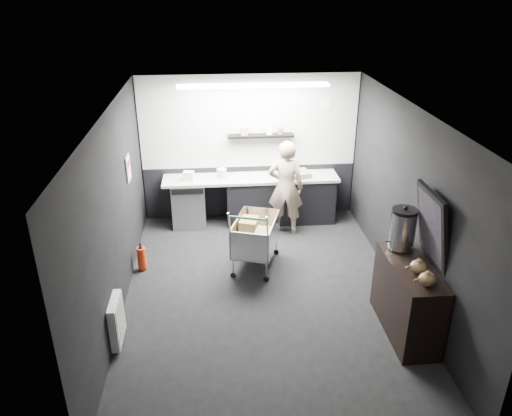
{
  "coord_description": "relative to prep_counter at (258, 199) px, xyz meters",
  "views": [
    {
      "loc": [
        -0.66,
        -6.05,
        4.22
      ],
      "look_at": [
        -0.09,
        0.4,
        1.22
      ],
      "focal_mm": 35.0,
      "sensor_mm": 36.0,
      "label": 1
    }
  ],
  "objects": [
    {
      "name": "floor",
      "position": [
        -0.14,
        -2.42,
        -0.46
      ],
      "size": [
        5.5,
        5.5,
        0.0
      ],
      "primitive_type": "plane",
      "color": "black",
      "rests_on": "ground"
    },
    {
      "name": "ceiling",
      "position": [
        -0.14,
        -2.42,
        2.24
      ],
      "size": [
        5.5,
        5.5,
        0.0
      ],
      "primitive_type": "plane",
      "rotation": [
        3.14,
        0.0,
        0.0
      ],
      "color": "silver",
      "rests_on": "wall_back"
    },
    {
      "name": "wall_back",
      "position": [
        -0.14,
        0.33,
        0.89
      ],
      "size": [
        5.5,
        0.0,
        5.5
      ],
      "primitive_type": "plane",
      "rotation": [
        1.57,
        0.0,
        0.0
      ],
      "color": "black",
      "rests_on": "floor"
    },
    {
      "name": "wall_front",
      "position": [
        -0.14,
        -5.17,
        0.89
      ],
      "size": [
        5.5,
        0.0,
        5.5
      ],
      "primitive_type": "plane",
      "rotation": [
        -1.57,
        0.0,
        0.0
      ],
      "color": "black",
      "rests_on": "floor"
    },
    {
      "name": "wall_left",
      "position": [
        -2.14,
        -2.42,
        0.89
      ],
      "size": [
        0.0,
        5.5,
        5.5
      ],
      "primitive_type": "plane",
      "rotation": [
        1.57,
        0.0,
        1.57
      ],
      "color": "black",
      "rests_on": "floor"
    },
    {
      "name": "wall_right",
      "position": [
        1.86,
        -2.42,
        0.89
      ],
      "size": [
        0.0,
        5.5,
        5.5
      ],
      "primitive_type": "plane",
      "rotation": [
        1.57,
        0.0,
        -1.57
      ],
      "color": "black",
      "rests_on": "floor"
    },
    {
      "name": "kitchen_wall_panel",
      "position": [
        -0.14,
        0.31,
        1.39
      ],
      "size": [
        3.95,
        0.02,
        1.7
      ],
      "primitive_type": "cube",
      "color": "silver",
      "rests_on": "wall_back"
    },
    {
      "name": "dado_panel",
      "position": [
        -0.14,
        0.31,
        0.04
      ],
      "size": [
        3.95,
        0.02,
        1.0
      ],
      "primitive_type": "cube",
      "color": "black",
      "rests_on": "wall_back"
    },
    {
      "name": "floating_shelf",
      "position": [
        0.06,
        0.2,
        1.16
      ],
      "size": [
        1.2,
        0.22,
        0.04
      ],
      "primitive_type": "cube",
      "color": "black",
      "rests_on": "wall_back"
    },
    {
      "name": "wall_clock",
      "position": [
        1.26,
        0.3,
        1.69
      ],
      "size": [
        0.2,
        0.03,
        0.2
      ],
      "primitive_type": "cylinder",
      "rotation": [
        1.57,
        0.0,
        0.0
      ],
      "color": "white",
      "rests_on": "wall_back"
    },
    {
      "name": "poster",
      "position": [
        -2.12,
        -1.12,
        1.09
      ],
      "size": [
        0.02,
        0.3,
        0.4
      ],
      "primitive_type": "cube",
      "color": "silver",
      "rests_on": "wall_left"
    },
    {
      "name": "poster_red_band",
      "position": [
        -2.11,
        -1.12,
        1.16
      ],
      "size": [
        0.02,
        0.22,
        0.1
      ],
      "primitive_type": "cube",
      "color": "red",
      "rests_on": "poster"
    },
    {
      "name": "radiator",
      "position": [
        -2.08,
        -3.32,
        -0.11
      ],
      "size": [
        0.1,
        0.5,
        0.6
      ],
      "primitive_type": "cube",
      "color": "white",
      "rests_on": "wall_left"
    },
    {
      "name": "ceiling_strip",
      "position": [
        -0.14,
        -0.57,
        2.21
      ],
      "size": [
        2.4,
        0.2,
        0.04
      ],
      "primitive_type": "cube",
      "color": "white",
      "rests_on": "ceiling"
    },
    {
      "name": "prep_counter",
      "position": [
        0.0,
        0.0,
        0.0
      ],
      "size": [
        3.2,
        0.61,
        0.9
      ],
      "color": "black",
      "rests_on": "floor"
    },
    {
      "name": "person",
      "position": [
        0.44,
        -0.45,
        0.4
      ],
      "size": [
        0.7,
        0.54,
        1.72
      ],
      "primitive_type": "imported",
      "rotation": [
        0.0,
        0.0,
        2.93
      ],
      "color": "beige",
      "rests_on": "floor"
    },
    {
      "name": "shopping_cart",
      "position": [
        -0.19,
        -1.6,
        0.07
      ],
      "size": [
        0.88,
        1.18,
        1.11
      ],
      "color": "silver",
      "rests_on": "floor"
    },
    {
      "name": "sideboard",
      "position": [
        1.61,
        -3.35,
        0.16
      ],
      "size": [
        0.56,
        1.31,
        1.96
      ],
      "color": "black",
      "rests_on": "floor"
    },
    {
      "name": "fire_extinguisher",
      "position": [
        -1.99,
        -1.57,
        -0.24
      ],
      "size": [
        0.14,
        0.14,
        0.46
      ],
      "color": "red",
      "rests_on": "floor"
    },
    {
      "name": "cardboard_box",
      "position": [
        0.68,
        -0.05,
        0.49
      ],
      "size": [
        0.55,
        0.46,
        0.1
      ],
      "primitive_type": "cube",
      "rotation": [
        0.0,
        0.0,
        0.19
      ],
      "color": "#A18055",
      "rests_on": "prep_counter"
    },
    {
      "name": "pink_tub",
      "position": [
        -0.67,
        0.0,
        0.53
      ],
      "size": [
        0.18,
        0.18,
        0.18
      ],
      "primitive_type": "cylinder",
      "color": "beige",
      "rests_on": "prep_counter"
    },
    {
      "name": "white_container",
      "position": [
        -1.26,
        -0.05,
        0.52
      ],
      "size": [
        0.2,
        0.17,
        0.16
      ],
      "primitive_type": "cube",
      "rotation": [
        0.0,
        0.0,
        -0.14
      ],
      "color": "white",
      "rests_on": "prep_counter"
    }
  ]
}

